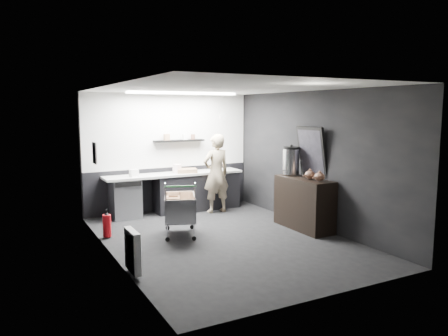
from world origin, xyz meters
TOP-DOWN VIEW (x-y plane):
  - floor at (0.00, 0.00)m, footprint 5.50×5.50m
  - ceiling at (0.00, 0.00)m, footprint 5.50×5.50m
  - wall_back at (0.00, 2.75)m, footprint 5.50×0.00m
  - wall_front at (0.00, -2.75)m, footprint 5.50×0.00m
  - wall_left at (-2.00, 0.00)m, footprint 0.00×5.50m
  - wall_right at (2.00, 0.00)m, footprint 0.00×5.50m
  - kitchen_wall_panel at (0.00, 2.73)m, footprint 3.95×0.02m
  - dado_panel at (0.00, 2.73)m, footprint 3.95×0.02m
  - floating_shelf at (0.20, 2.62)m, footprint 1.20×0.22m
  - wall_clock at (1.40, 2.72)m, footprint 0.20×0.03m
  - poster at (-1.98, 1.30)m, footprint 0.02×0.30m
  - poster_red_band at (-1.98, 1.30)m, footprint 0.02×0.22m
  - radiator at (-1.94, -0.90)m, footprint 0.10×0.50m
  - ceiling_strip at (0.00, 1.85)m, footprint 2.40×0.20m
  - prep_counter at (0.14, 2.42)m, footprint 3.20×0.61m
  - person at (0.83, 1.97)m, footprint 0.68×0.47m
  - shopping_cart at (-0.60, 0.64)m, footprint 0.85×1.12m
  - sideboard at (1.74, -0.04)m, footprint 0.57×1.34m
  - fire_extinguisher at (-1.85, 1.09)m, footprint 0.15×0.15m
  - cardboard_box at (0.28, 2.37)m, footprint 0.51×0.44m
  - pink_tub at (0.06, 2.42)m, footprint 0.20×0.20m
  - white_container at (-0.95, 2.37)m, footprint 0.19×0.16m

SIDE VIEW (x-z plane):
  - floor at x=0.00m, z-range 0.00..0.00m
  - fire_extinguisher at x=-1.85m, z-range -0.01..0.50m
  - radiator at x=-1.94m, z-range 0.05..0.65m
  - prep_counter at x=0.14m, z-range 0.01..0.91m
  - shopping_cart at x=-0.60m, z-range -0.02..1.00m
  - dado_panel at x=0.00m, z-range 0.00..1.00m
  - sideboard at x=1.74m, z-range -0.37..1.63m
  - person at x=0.83m, z-range 0.00..1.79m
  - cardboard_box at x=0.28m, z-range 0.90..0.99m
  - white_container at x=-0.95m, z-range 0.90..1.05m
  - pink_tub at x=0.06m, z-range 0.90..1.10m
  - wall_back at x=0.00m, z-range -1.40..4.10m
  - wall_front at x=0.00m, z-range -1.40..4.10m
  - wall_left at x=-2.00m, z-range -1.40..4.10m
  - wall_right at x=2.00m, z-range -1.40..4.10m
  - poster at x=-1.98m, z-range 1.35..1.75m
  - floating_shelf at x=0.20m, z-range 1.60..1.64m
  - poster_red_band at x=-1.98m, z-range 1.57..1.67m
  - kitchen_wall_panel at x=0.00m, z-range 1.00..2.70m
  - wall_clock at x=1.40m, z-range 2.05..2.25m
  - ceiling_strip at x=0.00m, z-range 2.65..2.69m
  - ceiling at x=0.00m, z-range 2.70..2.70m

